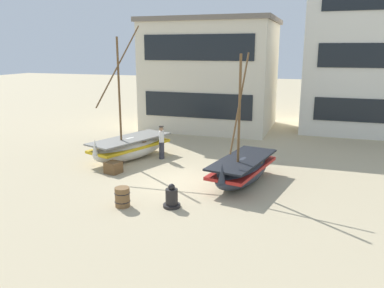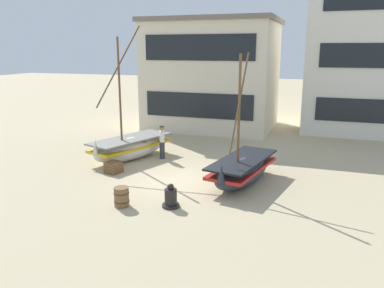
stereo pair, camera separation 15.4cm
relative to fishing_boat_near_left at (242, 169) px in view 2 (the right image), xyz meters
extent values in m
plane|color=tan|center=(-2.30, -0.64, -0.59)|extent=(120.00, 120.00, 0.00)
ellipsoid|color=#2D333D|center=(0.00, 0.02, -0.07)|extent=(2.25, 4.44, 1.06)
cube|color=red|center=(0.00, 0.02, 0.07)|extent=(2.24, 4.28, 0.13)
cube|color=black|center=(0.00, 0.02, 0.42)|extent=(2.28, 4.37, 0.07)
cone|color=#2D333D|center=(-0.36, -1.98, 0.41)|extent=(0.35, 0.35, 0.74)
cylinder|color=brown|center=(-0.09, -0.50, 2.39)|extent=(0.10, 0.10, 4.49)
cylinder|color=brown|center=(-0.09, -0.50, 2.80)|extent=(0.36, 1.62, 3.74)
cube|color=brown|center=(0.06, 0.33, 0.30)|extent=(1.44, 0.42, 0.06)
ellipsoid|color=silver|center=(-6.06, 1.79, -0.05)|extent=(2.94, 4.74, 1.09)
cube|color=gold|center=(-6.06, 1.79, 0.09)|extent=(2.90, 4.57, 0.13)
cube|color=gray|center=(-6.06, 1.79, 0.45)|extent=(2.95, 4.67, 0.08)
cone|color=silver|center=(-6.77, -0.24, 0.44)|extent=(0.40, 0.40, 0.76)
cylinder|color=brown|center=(-6.25, 1.27, 2.76)|extent=(0.10, 0.10, 5.19)
cylinder|color=brown|center=(-6.25, 1.27, 4.05)|extent=(1.01, 2.74, 3.69)
cube|color=brown|center=(-5.95, 2.11, 0.33)|extent=(1.45, 0.64, 0.06)
cylinder|color=#33333D|center=(-4.58, 2.33, -0.15)|extent=(0.26, 0.26, 0.88)
cube|color=silver|center=(-4.58, 2.33, 0.56)|extent=(0.36, 0.42, 0.54)
sphere|color=#A87A56|center=(-4.58, 2.33, 0.95)|extent=(0.22, 0.22, 0.22)
cylinder|color=#2D2823|center=(-4.58, 2.33, 1.07)|extent=(0.24, 0.24, 0.05)
cylinder|color=black|center=(-1.83, -3.26, -0.54)|extent=(0.62, 0.62, 0.10)
cylinder|color=black|center=(-1.83, -3.26, -0.21)|extent=(0.43, 0.43, 0.56)
sphere|color=black|center=(-1.83, -3.26, 0.14)|extent=(0.24, 0.24, 0.24)
cylinder|color=brown|center=(-3.49, -3.77, -0.24)|extent=(0.52, 0.52, 0.70)
torus|color=black|center=(-3.49, -3.77, -0.09)|extent=(0.56, 0.56, 0.03)
torus|color=black|center=(-3.49, -3.77, -0.40)|extent=(0.56, 0.56, 0.03)
cube|color=brown|center=(-5.71, -0.52, -0.33)|extent=(0.74, 0.74, 0.52)
cube|color=beige|center=(-4.55, 11.24, 2.94)|extent=(8.35, 6.43, 7.07)
cube|color=#70665B|center=(-4.55, 11.24, 6.63)|extent=(8.68, 6.69, 0.30)
cube|color=black|center=(-4.55, 8.00, 1.35)|extent=(7.01, 0.06, 1.56)
cube|color=black|center=(-4.55, 8.00, 4.89)|extent=(7.01, 0.06, 1.56)
camera|label=1|loc=(2.92, -15.13, 4.80)|focal=36.45mm
camera|label=2|loc=(3.06, -15.08, 4.80)|focal=36.45mm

